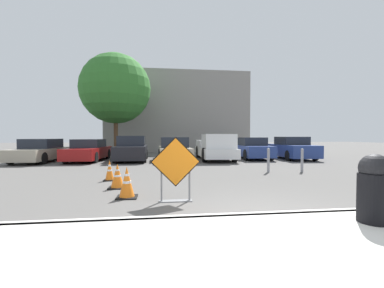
{
  "coord_description": "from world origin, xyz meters",
  "views": [
    {
      "loc": [
        -1.88,
        -4.34,
        1.52
      ],
      "look_at": [
        0.14,
        11.52,
        1.02
      ],
      "focal_mm": 24.0,
      "sensor_mm": 36.0,
      "label": 1
    }
  ],
  "objects_px": {
    "parked_car_second": "(89,151)",
    "bollard_second": "(302,159)",
    "bollard_nearest": "(268,160)",
    "parked_car_sixth": "(292,149)",
    "traffic_cone_second": "(117,176)",
    "parked_car_fifth": "(252,149)",
    "parked_car_nearest": "(41,151)",
    "pickup_truck": "(216,148)",
    "road_closed_sign": "(176,167)",
    "parked_car_fourth": "(174,150)",
    "traffic_cone_nearest": "(127,183)",
    "trash_bin": "(374,188)",
    "parked_car_third": "(132,149)",
    "traffic_cone_third": "(110,171)"
  },
  "relations": [
    {
      "from": "traffic_cone_third",
      "to": "bollard_nearest",
      "type": "distance_m",
      "value": 6.31
    },
    {
      "from": "road_closed_sign",
      "to": "parked_car_second",
      "type": "relative_size",
      "value": 0.32
    },
    {
      "from": "parked_car_second",
      "to": "bollard_second",
      "type": "distance_m",
      "value": 12.05
    },
    {
      "from": "parked_car_nearest",
      "to": "bollard_second",
      "type": "relative_size",
      "value": 4.7
    },
    {
      "from": "parked_car_sixth",
      "to": "bollard_nearest",
      "type": "bearing_deg",
      "value": 58.09
    },
    {
      "from": "parked_car_fifth",
      "to": "bollard_second",
      "type": "bearing_deg",
      "value": 91.13
    },
    {
      "from": "pickup_truck",
      "to": "traffic_cone_second",
      "type": "bearing_deg",
      "value": 62.0
    },
    {
      "from": "bollard_second",
      "to": "road_closed_sign",
      "type": "bearing_deg",
      "value": -142.62
    },
    {
      "from": "parked_car_fifth",
      "to": "bollard_nearest",
      "type": "relative_size",
      "value": 4.09
    },
    {
      "from": "pickup_truck",
      "to": "trash_bin",
      "type": "height_order",
      "value": "pickup_truck"
    },
    {
      "from": "bollard_nearest",
      "to": "parked_car_sixth",
      "type": "bearing_deg",
      "value": 54.23
    },
    {
      "from": "traffic_cone_second",
      "to": "parked_car_sixth",
      "type": "bearing_deg",
      "value": 40.17
    },
    {
      "from": "parked_car_sixth",
      "to": "trash_bin",
      "type": "xyz_separation_m",
      "value": [
        -5.38,
        -12.43,
        0.01
      ]
    },
    {
      "from": "traffic_cone_second",
      "to": "parked_car_second",
      "type": "distance_m",
      "value": 9.28
    },
    {
      "from": "traffic_cone_second",
      "to": "road_closed_sign",
      "type": "bearing_deg",
      "value": -48.49
    },
    {
      "from": "traffic_cone_nearest",
      "to": "parked_car_fifth",
      "type": "bearing_deg",
      "value": 55.34
    },
    {
      "from": "traffic_cone_nearest",
      "to": "parked_car_sixth",
      "type": "relative_size",
      "value": 0.17
    },
    {
      "from": "bollard_second",
      "to": "pickup_truck",
      "type": "bearing_deg",
      "value": 113.72
    },
    {
      "from": "traffic_cone_second",
      "to": "parked_car_second",
      "type": "relative_size",
      "value": 0.15
    },
    {
      "from": "road_closed_sign",
      "to": "pickup_truck",
      "type": "xyz_separation_m",
      "value": [
        3.15,
        9.96,
        -0.07
      ]
    },
    {
      "from": "parked_car_third",
      "to": "parked_car_fourth",
      "type": "xyz_separation_m",
      "value": [
        2.61,
        -0.03,
        -0.03
      ]
    },
    {
      "from": "parked_car_second",
      "to": "parked_car_third",
      "type": "height_order",
      "value": "parked_car_third"
    },
    {
      "from": "traffic_cone_third",
      "to": "parked_car_second",
      "type": "distance_m",
      "value": 7.85
    },
    {
      "from": "traffic_cone_second",
      "to": "pickup_truck",
      "type": "relative_size",
      "value": 0.13
    },
    {
      "from": "road_closed_sign",
      "to": "bollard_nearest",
      "type": "xyz_separation_m",
      "value": [
        4.14,
        4.31,
        -0.27
      ]
    },
    {
      "from": "pickup_truck",
      "to": "parked_car_sixth",
      "type": "bearing_deg",
      "value": -175.09
    },
    {
      "from": "trash_bin",
      "to": "bollard_nearest",
      "type": "relative_size",
      "value": 1.07
    },
    {
      "from": "parked_car_nearest",
      "to": "parked_car_third",
      "type": "distance_m",
      "value": 5.23
    },
    {
      "from": "parked_car_nearest",
      "to": "pickup_truck",
      "type": "distance_m",
      "value": 10.45
    },
    {
      "from": "traffic_cone_second",
      "to": "bollard_nearest",
      "type": "xyz_separation_m",
      "value": [
        5.73,
        2.52,
        0.19
      ]
    },
    {
      "from": "parked_car_nearest",
      "to": "traffic_cone_nearest",
      "type": "bearing_deg",
      "value": 126.27
    },
    {
      "from": "parked_car_fourth",
      "to": "bollard_nearest",
      "type": "height_order",
      "value": "parked_car_fourth"
    },
    {
      "from": "parked_car_second",
      "to": "parked_car_fifth",
      "type": "distance_m",
      "value": 10.46
    },
    {
      "from": "road_closed_sign",
      "to": "parked_car_sixth",
      "type": "distance_m",
      "value": 13.23
    },
    {
      "from": "parked_car_second",
      "to": "bollard_second",
      "type": "bearing_deg",
      "value": 151.55
    },
    {
      "from": "traffic_cone_second",
      "to": "bollard_nearest",
      "type": "distance_m",
      "value": 6.26
    },
    {
      "from": "parked_car_fourth",
      "to": "bollard_second",
      "type": "height_order",
      "value": "parked_car_fourth"
    },
    {
      "from": "traffic_cone_nearest",
      "to": "parked_car_fourth",
      "type": "relative_size",
      "value": 0.16
    },
    {
      "from": "traffic_cone_second",
      "to": "trash_bin",
      "type": "height_order",
      "value": "trash_bin"
    },
    {
      "from": "traffic_cone_third",
      "to": "trash_bin",
      "type": "distance_m",
      "value": 7.38
    },
    {
      "from": "parked_car_fourth",
      "to": "trash_bin",
      "type": "height_order",
      "value": "parked_car_fourth"
    },
    {
      "from": "parked_car_third",
      "to": "traffic_cone_third",
      "type": "bearing_deg",
      "value": 89.14
    },
    {
      "from": "road_closed_sign",
      "to": "traffic_cone_third",
      "type": "xyz_separation_m",
      "value": [
        -2.06,
        3.13,
        -0.47
      ]
    },
    {
      "from": "parked_car_nearest",
      "to": "parked_car_third",
      "type": "relative_size",
      "value": 1.08
    },
    {
      "from": "road_closed_sign",
      "to": "traffic_cone_second",
      "type": "height_order",
      "value": "road_closed_sign"
    },
    {
      "from": "parked_car_third",
      "to": "bollard_second",
      "type": "xyz_separation_m",
      "value": [
        7.7,
        -5.99,
        -0.17
      ]
    },
    {
      "from": "pickup_truck",
      "to": "bollard_second",
      "type": "xyz_separation_m",
      "value": [
        2.48,
        -5.65,
        -0.22
      ]
    },
    {
      "from": "traffic_cone_second",
      "to": "pickup_truck",
      "type": "xyz_separation_m",
      "value": [
        4.74,
        8.17,
        0.4
      ]
    },
    {
      "from": "bollard_second",
      "to": "traffic_cone_second",
      "type": "bearing_deg",
      "value": -160.79
    },
    {
      "from": "bollard_second",
      "to": "traffic_cone_third",
      "type": "bearing_deg",
      "value": -171.31
    }
  ]
}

